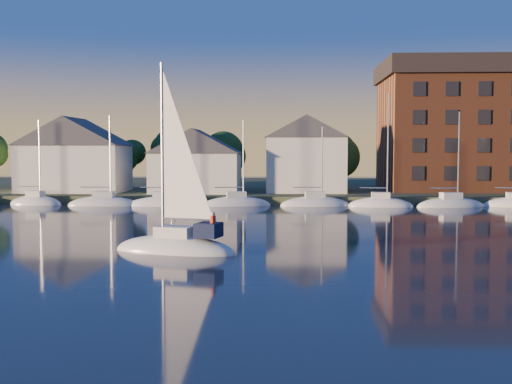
# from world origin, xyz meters

# --- Properties ---
(ground) EXTENTS (260.00, 260.00, 0.00)m
(ground) POSITION_xyz_m (0.00, 0.00, 0.00)
(ground) COLOR black
(ground) RESTS_ON ground
(shoreline_land) EXTENTS (160.00, 50.00, 2.00)m
(shoreline_land) POSITION_xyz_m (0.00, 75.00, 0.00)
(shoreline_land) COLOR #353E24
(shoreline_land) RESTS_ON ground
(wooden_dock) EXTENTS (120.00, 3.00, 1.00)m
(wooden_dock) POSITION_xyz_m (0.00, 52.00, 0.00)
(wooden_dock) COLOR brown
(wooden_dock) RESTS_ON ground
(clubhouse_west) EXTENTS (13.65, 9.45, 9.64)m
(clubhouse_west) POSITION_xyz_m (-22.00, 58.00, 5.93)
(clubhouse_west) COLOR silver
(clubhouse_west) RESTS_ON shoreline_land
(clubhouse_centre) EXTENTS (11.55, 8.40, 8.08)m
(clubhouse_centre) POSITION_xyz_m (-6.00, 57.00, 5.13)
(clubhouse_centre) COLOR silver
(clubhouse_centre) RESTS_ON shoreline_land
(clubhouse_east) EXTENTS (10.50, 8.40, 9.80)m
(clubhouse_east) POSITION_xyz_m (8.00, 59.00, 6.00)
(clubhouse_east) COLOR silver
(clubhouse_east) RESTS_ON shoreline_land
(condo_block) EXTENTS (31.00, 17.00, 17.40)m
(condo_block) POSITION_xyz_m (34.00, 64.95, 9.79)
(condo_block) COLOR brown
(condo_block) RESTS_ON shoreline_land
(tree_line) EXTENTS (93.40, 5.40, 8.90)m
(tree_line) POSITION_xyz_m (2.00, 63.00, 7.18)
(tree_line) COLOR #362718
(tree_line) RESTS_ON shoreline_land
(moored_fleet) EXTENTS (87.50, 2.40, 12.05)m
(moored_fleet) POSITION_xyz_m (0.00, 49.00, 0.10)
(moored_fleet) COLOR silver
(moored_fleet) RESTS_ON ground
(hero_sailboat) EXTENTS (8.65, 4.75, 13.03)m
(hero_sailboat) POSITION_xyz_m (-1.40, 15.70, 0.56)
(hero_sailboat) COLOR silver
(hero_sailboat) RESTS_ON ground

